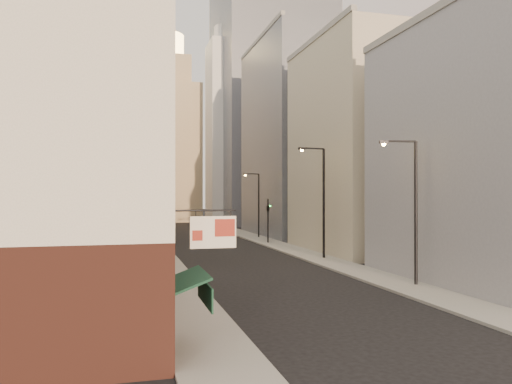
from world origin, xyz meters
The scene contains 19 objects.
ground centered at (0.00, 0.00, 0.00)m, with size 360.00×360.00×0.00m, color black.
sidewalk_left centered at (-6.50, 55.00, 0.07)m, with size 3.00×140.00×0.15m, color gray.
sidewalk_right centered at (6.50, 55.00, 0.07)m, with size 3.00×140.00×0.15m, color gray.
near_building_left centered at (-10.99, 9.00, 6.02)m, with size 8.30×23.04×12.30m.
left_bldg_beige centered at (-12.00, 26.00, 8.00)m, with size 8.00×12.00×16.00m, color #B5AA8E.
left_bldg_grey centered at (-12.00, 42.00, 10.00)m, with size 8.00×16.00×20.00m, color gray.
left_bldg_tan centered at (-12.00, 60.00, 8.50)m, with size 8.00×18.00×17.00m, color tan.
left_bldg_wingrid centered at (-12.00, 80.00, 12.00)m, with size 8.00×20.00×24.00m, color gray.
right_bldg_grey centered at (12.00, 12.00, 8.00)m, with size 8.00×16.00×16.00m, color gray.
right_bldg_beige centered at (12.00, 30.00, 10.00)m, with size 8.00×16.00×20.00m, color #B5AA8E.
right_bldg_wingrid centered at (12.00, 50.00, 13.00)m, with size 8.00×20.00×26.00m, color gray.
highrise centered at (18.00, 78.00, 25.66)m, with size 21.00×23.00×51.20m.
clock_tower centered at (-1.00, 92.00, 17.63)m, with size 14.00×14.00×44.90m.
white_tower centered at (10.00, 78.00, 18.61)m, with size 8.00×8.00×41.50m.
streetlamp_near centered at (7.02, 12.14, 4.95)m, with size 2.24×0.68×8.66m.
streetlamp_mid centered at (6.66, 25.21, 5.36)m, with size 2.46×0.50×9.39m.
streetlamp_far centered at (6.80, 46.38, 4.64)m, with size 2.13×0.41×8.12m.
traffic_light_left centered at (-6.90, 41.98, 3.61)m, with size 0.55×0.44×5.00m.
traffic_light_right centered at (6.13, 39.29, 3.77)m, with size 0.66×0.66×5.00m.
Camera 1 is at (-9.51, -13.90, 5.43)m, focal length 35.00 mm.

